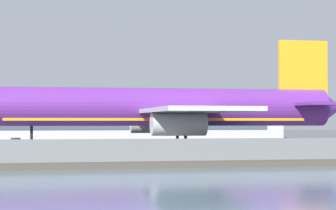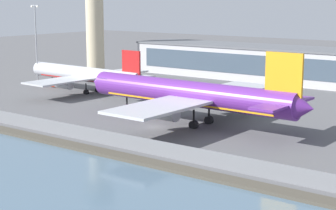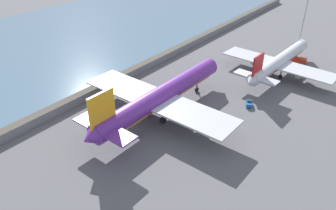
# 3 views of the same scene
# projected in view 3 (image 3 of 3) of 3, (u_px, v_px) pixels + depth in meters

# --- Properties ---
(ground_plane) EXTENTS (500.00, 500.00, 0.00)m
(ground_plane) POSITION_uv_depth(u_px,v_px,m) (152.00, 102.00, 98.09)
(ground_plane) COLOR #565659
(waterfront_lagoon) EXTENTS (320.00, 98.00, 0.01)m
(waterfront_lagoon) POSITION_uv_depth(u_px,v_px,m) (21.00, 49.00, 135.39)
(waterfront_lagoon) COLOR slate
(waterfront_lagoon) RESTS_ON ground
(shoreline_seawall) EXTENTS (320.00, 3.00, 0.50)m
(shoreline_seawall) POSITION_uv_depth(u_px,v_px,m) (105.00, 82.00, 108.73)
(shoreline_seawall) COLOR #474238
(shoreline_seawall) RESTS_ON ground
(perimeter_fence) EXTENTS (280.00, 0.10, 2.59)m
(perimeter_fence) POSITION_uv_depth(u_px,v_px,m) (115.00, 83.00, 105.83)
(perimeter_fence) COLOR slate
(perimeter_fence) RESTS_ON ground
(cargo_jet_purple) EXTENTS (54.30, 46.26, 16.00)m
(cargo_jet_purple) POSITION_uv_depth(u_px,v_px,m) (161.00, 96.00, 88.68)
(cargo_jet_purple) COLOR #602889
(cargo_jet_purple) RESTS_ON ground
(passenger_jet_silver) EXTENTS (44.93, 38.70, 12.55)m
(passenger_jet_silver) POSITION_uv_depth(u_px,v_px,m) (279.00, 62.00, 112.01)
(passenger_jet_silver) COLOR silver
(passenger_jet_silver) RESTS_ON ground
(baggage_tug) EXTENTS (3.58, 2.83, 1.80)m
(baggage_tug) POSITION_uv_depth(u_px,v_px,m) (249.00, 103.00, 95.77)
(baggage_tug) COLOR #19519E
(baggage_tug) RESTS_ON ground
(ops_van) EXTENTS (3.11, 5.52, 2.48)m
(ops_van) POSITION_uv_depth(u_px,v_px,m) (299.00, 60.00, 121.77)
(ops_van) COLOR red
(ops_van) RESTS_ON ground
(apron_light_mast_apron_west) EXTENTS (3.20, 0.40, 23.63)m
(apron_light_mast_apron_west) POSITION_uv_depth(u_px,v_px,m) (303.00, 24.00, 121.33)
(apron_light_mast_apron_west) COLOR #93969B
(apron_light_mast_apron_west) RESTS_ON ground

